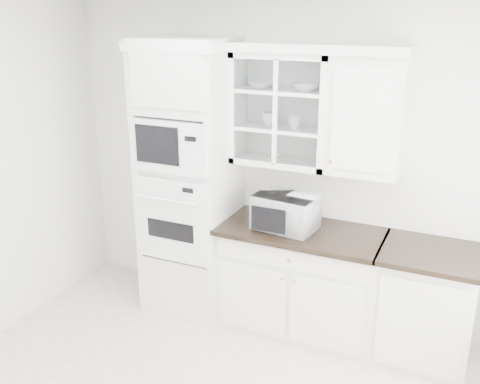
% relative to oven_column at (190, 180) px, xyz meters
% --- Properties ---
extents(room_shell, '(4.00, 3.50, 2.70)m').
position_rel_oven_column_xyz_m(room_shell, '(0.75, -0.99, 0.58)').
color(room_shell, white).
rests_on(room_shell, ground).
extents(oven_column, '(0.76, 0.68, 2.40)m').
position_rel_oven_column_xyz_m(oven_column, '(0.00, 0.00, 0.00)').
color(oven_column, white).
rests_on(oven_column, ground).
extents(base_cabinet_run, '(1.32, 0.67, 0.92)m').
position_rel_oven_column_xyz_m(base_cabinet_run, '(1.03, 0.03, -0.74)').
color(base_cabinet_run, white).
rests_on(base_cabinet_run, ground).
extents(extra_base_cabinet, '(0.72, 0.67, 0.92)m').
position_rel_oven_column_xyz_m(extra_base_cabinet, '(2.03, 0.03, -0.74)').
color(extra_base_cabinet, white).
rests_on(extra_base_cabinet, ground).
extents(upper_cabinet_glass, '(0.80, 0.33, 0.90)m').
position_rel_oven_column_xyz_m(upper_cabinet_glass, '(0.78, 0.17, 0.65)').
color(upper_cabinet_glass, white).
rests_on(upper_cabinet_glass, room_shell).
extents(upper_cabinet_solid, '(0.55, 0.33, 0.90)m').
position_rel_oven_column_xyz_m(upper_cabinet_solid, '(1.46, 0.17, 0.65)').
color(upper_cabinet_solid, white).
rests_on(upper_cabinet_solid, room_shell).
extents(crown_molding, '(2.14, 0.38, 0.07)m').
position_rel_oven_column_xyz_m(crown_molding, '(0.68, 0.14, 1.14)').
color(crown_molding, white).
rests_on(crown_molding, room_shell).
extents(countertop_microwave, '(0.53, 0.46, 0.28)m').
position_rel_oven_column_xyz_m(countertop_microwave, '(0.90, -0.02, -0.14)').
color(countertop_microwave, white).
rests_on(countertop_microwave, base_cabinet_run).
extents(bowl_a, '(0.24, 0.24, 0.05)m').
position_rel_oven_column_xyz_m(bowl_a, '(0.60, 0.17, 0.84)').
color(bowl_a, white).
rests_on(bowl_a, upper_cabinet_glass).
extents(bowl_b, '(0.23, 0.23, 0.06)m').
position_rel_oven_column_xyz_m(bowl_b, '(0.97, 0.17, 0.84)').
color(bowl_b, white).
rests_on(bowl_b, upper_cabinet_glass).
extents(cup_a, '(0.15, 0.15, 0.11)m').
position_rel_oven_column_xyz_m(cup_a, '(0.68, 0.17, 0.57)').
color(cup_a, white).
rests_on(cup_a, upper_cabinet_glass).
extents(cup_b, '(0.12, 0.12, 0.10)m').
position_rel_oven_column_xyz_m(cup_b, '(0.90, 0.15, 0.56)').
color(cup_b, white).
rests_on(cup_b, upper_cabinet_glass).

